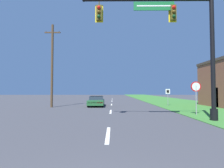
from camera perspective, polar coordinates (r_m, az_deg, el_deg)
name	(u,v)px	position (r m, az deg, el deg)	size (l,w,h in m)	color
grass_verge_right	(170,101)	(33.11, 18.53, -5.29)	(10.00, 110.00, 0.04)	#38752D
road_center_line	(111,105)	(23.50, -0.17, -6.73)	(0.16, 34.80, 0.01)	silver
signal_mast	(182,38)	(12.05, 21.75, 13.66)	(8.36, 0.47, 8.41)	black
car_ahead	(96,101)	(21.29, -5.12, -5.57)	(1.94, 4.47, 1.19)	black
stop_sign	(196,91)	(14.52, 25.73, -1.93)	(0.76, 0.07, 2.50)	gray
route_sign_post	(168,93)	(22.69, 17.77, -2.94)	(0.55, 0.06, 2.03)	gray
utility_pole_near	(52,64)	(21.01, -18.96, 6.13)	(1.80, 0.26, 9.40)	#4C3823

